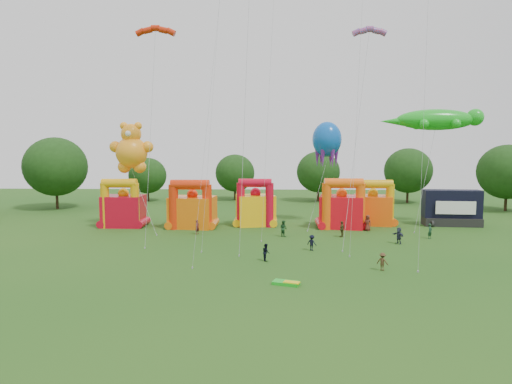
{
  "coord_description": "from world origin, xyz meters",
  "views": [
    {
      "loc": [
        -0.81,
        -32.25,
        10.33
      ],
      "look_at": [
        -2.64,
        18.0,
        5.41
      ],
      "focal_mm": 32.0,
      "sensor_mm": 36.0,
      "label": 1
    }
  ],
  "objects_px": {
    "stage_trailer": "(452,208)",
    "teddy_bear_kite": "(140,185)",
    "bouncy_castle_2": "(255,207)",
    "spectator_4": "(342,229)",
    "bouncy_castle_0": "(123,208)",
    "octopus_kite": "(320,178)",
    "gecko_kite": "(428,163)",
    "spectator_0": "(203,222)"
  },
  "relations": [
    {
      "from": "gecko_kite",
      "to": "spectator_0",
      "type": "bearing_deg",
      "value": -176.82
    },
    {
      "from": "teddy_bear_kite",
      "to": "spectator_0",
      "type": "bearing_deg",
      "value": 4.58
    },
    {
      "from": "teddy_bear_kite",
      "to": "bouncy_castle_2",
      "type": "bearing_deg",
      "value": 13.17
    },
    {
      "from": "stage_trailer",
      "to": "spectator_4",
      "type": "distance_m",
      "value": 17.91
    },
    {
      "from": "spectator_0",
      "to": "spectator_4",
      "type": "height_order",
      "value": "spectator_4"
    },
    {
      "from": "bouncy_castle_2",
      "to": "spectator_0",
      "type": "height_order",
      "value": "bouncy_castle_2"
    },
    {
      "from": "octopus_kite",
      "to": "bouncy_castle_2",
      "type": "bearing_deg",
      "value": -176.78
    },
    {
      "from": "spectator_0",
      "to": "octopus_kite",
      "type": "bearing_deg",
      "value": 34.74
    },
    {
      "from": "bouncy_castle_0",
      "to": "gecko_kite",
      "type": "distance_m",
      "value": 39.75
    },
    {
      "from": "stage_trailer",
      "to": "spectator_0",
      "type": "xyz_separation_m",
      "value": [
        -32.66,
        -3.69,
        -1.4
      ]
    },
    {
      "from": "bouncy_castle_0",
      "to": "teddy_bear_kite",
      "type": "height_order",
      "value": "teddy_bear_kite"
    },
    {
      "from": "gecko_kite",
      "to": "spectator_4",
      "type": "xyz_separation_m",
      "value": [
        -11.72,
        -6.4,
        -7.49
      ]
    },
    {
      "from": "spectator_0",
      "to": "spectator_4",
      "type": "relative_size",
      "value": 0.95
    },
    {
      "from": "octopus_kite",
      "to": "gecko_kite",
      "type": "bearing_deg",
      "value": -6.95
    },
    {
      "from": "bouncy_castle_2",
      "to": "spectator_0",
      "type": "relative_size",
      "value": 3.53
    },
    {
      "from": "bouncy_castle_0",
      "to": "spectator_4",
      "type": "xyz_separation_m",
      "value": [
        27.58,
        -6.08,
        -1.48
      ]
    },
    {
      "from": "bouncy_castle_0",
      "to": "octopus_kite",
      "type": "distance_m",
      "value": 26.22
    },
    {
      "from": "bouncy_castle_0",
      "to": "bouncy_castle_2",
      "type": "bearing_deg",
      "value": 4.88
    },
    {
      "from": "stage_trailer",
      "to": "octopus_kite",
      "type": "xyz_separation_m",
      "value": [
        -17.43,
        -0.46,
        4.01
      ]
    },
    {
      "from": "bouncy_castle_2",
      "to": "octopus_kite",
      "type": "height_order",
      "value": "octopus_kite"
    },
    {
      "from": "stage_trailer",
      "to": "octopus_kite",
      "type": "distance_m",
      "value": 17.89
    },
    {
      "from": "stage_trailer",
      "to": "bouncy_castle_2",
      "type": "bearing_deg",
      "value": -177.93
    },
    {
      "from": "teddy_bear_kite",
      "to": "spectator_0",
      "type": "relative_size",
      "value": 7.67
    },
    {
      "from": "stage_trailer",
      "to": "octopus_kite",
      "type": "relative_size",
      "value": 0.54
    },
    {
      "from": "spectator_4",
      "to": "bouncy_castle_2",
      "type": "bearing_deg",
      "value": -95.06
    },
    {
      "from": "bouncy_castle_2",
      "to": "spectator_4",
      "type": "xyz_separation_m",
      "value": [
        10.3,
        -7.55,
        -1.47
      ]
    },
    {
      "from": "teddy_bear_kite",
      "to": "octopus_kite",
      "type": "height_order",
      "value": "octopus_kite"
    },
    {
      "from": "stage_trailer",
      "to": "teddy_bear_kite",
      "type": "xyz_separation_m",
      "value": [
        -40.42,
        -4.31,
        3.31
      ]
    },
    {
      "from": "bouncy_castle_2",
      "to": "spectator_4",
      "type": "distance_m",
      "value": 12.86
    },
    {
      "from": "stage_trailer",
      "to": "octopus_kite",
      "type": "height_order",
      "value": "octopus_kite"
    },
    {
      "from": "gecko_kite",
      "to": "octopus_kite",
      "type": "xyz_separation_m",
      "value": [
        -13.43,
        1.64,
        -2.12
      ]
    },
    {
      "from": "bouncy_castle_2",
      "to": "gecko_kite",
      "type": "relative_size",
      "value": 0.41
    },
    {
      "from": "spectator_4",
      "to": "gecko_kite",
      "type": "bearing_deg",
      "value": 149.8
    },
    {
      "from": "spectator_4",
      "to": "octopus_kite",
      "type": "bearing_deg",
      "value": -136.76
    },
    {
      "from": "stage_trailer",
      "to": "spectator_4",
      "type": "relative_size",
      "value": 3.97
    },
    {
      "from": "teddy_bear_kite",
      "to": "spectator_4",
      "type": "distance_m",
      "value": 25.49
    },
    {
      "from": "stage_trailer",
      "to": "teddy_bear_kite",
      "type": "height_order",
      "value": "teddy_bear_kite"
    },
    {
      "from": "teddy_bear_kite",
      "to": "spectator_0",
      "type": "xyz_separation_m",
      "value": [
        7.76,
        0.62,
        -4.71
      ]
    },
    {
      "from": "bouncy_castle_2",
      "to": "gecko_kite",
      "type": "distance_m",
      "value": 22.86
    },
    {
      "from": "spectator_4",
      "to": "bouncy_castle_0",
      "type": "bearing_deg",
      "value": -71.25
    },
    {
      "from": "teddy_bear_kite",
      "to": "gecko_kite",
      "type": "bearing_deg",
      "value": 3.48
    },
    {
      "from": "octopus_kite",
      "to": "spectator_4",
      "type": "bearing_deg",
      "value": -77.93
    }
  ]
}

